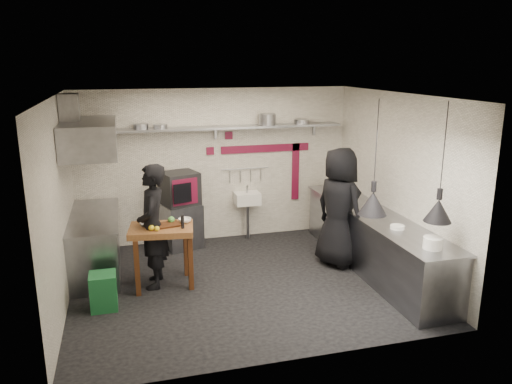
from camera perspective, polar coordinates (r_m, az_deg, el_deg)
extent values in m
plane|color=black|center=(7.69, -1.47, -10.35)|extent=(5.00, 5.00, 0.00)
plane|color=beige|center=(6.98, -1.62, 10.96)|extent=(5.00, 5.00, 0.00)
cube|color=silver|center=(9.21, -4.63, 3.03)|extent=(5.00, 0.04, 2.80)
cube|color=silver|center=(5.28, 3.87, -5.89)|extent=(5.00, 0.04, 2.80)
cube|color=silver|center=(7.07, -21.63, -1.57)|extent=(0.04, 4.20, 2.80)
cube|color=silver|center=(8.15, 15.81, 0.97)|extent=(0.04, 4.20, 2.80)
cube|color=maroon|center=(9.35, 1.11, 5.01)|extent=(1.70, 0.02, 0.14)
cube|color=maroon|center=(9.63, 4.53, 2.33)|extent=(0.14, 0.02, 1.10)
cube|color=maroon|center=(9.14, -3.13, 6.47)|extent=(0.14, 0.02, 0.14)
cube|color=maroon|center=(9.12, -5.26, 4.70)|extent=(0.14, 0.02, 0.14)
cube|color=slate|center=(8.92, -4.51, 7.34)|extent=(4.60, 0.34, 0.04)
cube|color=slate|center=(8.93, -16.81, 6.13)|extent=(0.04, 0.06, 0.24)
cube|color=slate|center=(9.08, -4.68, 6.83)|extent=(0.04, 0.06, 0.24)
cube|color=slate|center=(9.60, 6.63, 7.21)|extent=(0.04, 0.06, 0.24)
cylinder|color=slate|center=(8.76, -13.02, 7.31)|extent=(0.27, 0.27, 0.09)
cylinder|color=slate|center=(8.78, -10.87, 7.38)|extent=(0.29, 0.29, 0.07)
cylinder|color=slate|center=(9.12, 1.31, 8.31)|extent=(0.35, 0.35, 0.20)
cylinder|color=slate|center=(9.33, 5.24, 8.03)|extent=(0.33, 0.33, 0.08)
cube|color=slate|center=(9.06, -8.49, -3.83)|extent=(0.76, 0.72, 0.80)
cube|color=black|center=(8.88, -8.69, 0.41)|extent=(0.72, 0.69, 0.58)
cube|color=maroon|center=(8.63, -8.13, 0.03)|extent=(0.45, 0.16, 0.46)
cube|color=black|center=(8.54, -8.39, -0.14)|extent=(0.31, 0.11, 0.34)
cube|color=white|center=(9.30, -1.01, -0.74)|extent=(0.46, 0.34, 0.22)
cylinder|color=slate|center=(9.25, -1.02, 0.33)|extent=(0.03, 0.03, 0.14)
cylinder|color=slate|center=(9.39, -0.94, -3.39)|extent=(0.06, 0.06, 0.66)
cylinder|color=slate|center=(9.30, -1.24, 2.69)|extent=(0.90, 0.02, 0.02)
cube|color=slate|center=(8.25, 13.25, -5.59)|extent=(0.70, 3.80, 0.90)
cube|color=slate|center=(8.10, 13.44, -2.50)|extent=(0.76, 3.90, 0.03)
cylinder|color=white|center=(6.79, 19.56, -5.51)|extent=(0.24, 0.24, 0.15)
cylinder|color=white|center=(7.45, 15.86, -3.87)|extent=(0.24, 0.24, 0.05)
cube|color=slate|center=(8.33, -17.88, -5.73)|extent=(0.70, 1.90, 0.90)
cube|color=slate|center=(8.18, -18.13, -2.68)|extent=(0.76, 2.00, 0.03)
cube|color=slate|center=(7.91, -18.48, 5.92)|extent=(0.78, 1.60, 0.50)
cube|color=slate|center=(7.89, -20.55, 8.65)|extent=(0.28, 0.28, 0.50)
cube|color=#165429|center=(7.17, -17.03, -10.79)|extent=(0.35, 0.35, 0.50)
cube|color=#43210E|center=(7.44, -10.17, -3.72)|extent=(0.42, 0.34, 0.02)
cylinder|color=black|center=(7.27, -8.40, -3.38)|extent=(0.05, 0.05, 0.20)
sphere|color=yellow|center=(7.27, -11.87, -4.04)|extent=(0.10, 0.10, 0.08)
sphere|color=yellow|center=(7.23, -11.26, -4.12)|extent=(0.08, 0.08, 0.07)
sphere|color=#4C993D|center=(7.55, -9.66, -3.15)|extent=(0.13, 0.13, 0.10)
cube|color=slate|center=(7.54, -12.36, -3.57)|extent=(0.22, 0.18, 0.03)
imported|color=white|center=(7.55, -8.13, -3.23)|extent=(0.23, 0.23, 0.06)
imported|color=black|center=(7.45, -11.73, -3.87)|extent=(0.53, 0.73, 1.85)
imported|color=black|center=(8.15, 9.47, -1.75)|extent=(0.93, 1.12, 1.95)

